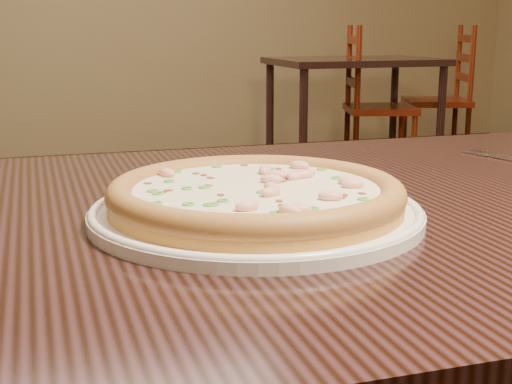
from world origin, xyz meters
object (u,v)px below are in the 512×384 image
object	(u,v)px
plate	(256,212)
chair_c	(372,108)
bg_table_right	(354,74)
pizza	(256,195)
hero_table	(339,281)
chair_d	(444,101)

from	to	relation	value
plate	chair_c	world-z (taller)	chair_c
bg_table_right	chair_c	distance (m)	0.25
pizza	bg_table_right	distance (m)	3.82
hero_table	plate	bearing A→B (deg)	-157.38
hero_table	plate	xyz separation A→B (m)	(-0.12, -0.05, 0.11)
hero_table	chair_d	world-z (taller)	chair_d
hero_table	bg_table_right	world-z (taller)	same
pizza	hero_table	bearing A→B (deg)	22.72
pizza	chair_d	size ratio (longest dim) A/B	0.33
chair_c	chair_d	xyz separation A→B (m)	(0.68, 0.25, 0.00)
chair_d	hero_table	bearing A→B (deg)	-123.78
plate	pizza	size ratio (longest dim) A/B	1.12
bg_table_right	chair_d	bearing A→B (deg)	16.51
hero_table	chair_c	xyz separation A→B (m)	(1.72, 3.35, -0.21)
pizza	chair_d	xyz separation A→B (m)	(2.53, 3.65, -0.34)
plate	bg_table_right	bearing A→B (deg)	63.26
plate	chair_d	bearing A→B (deg)	55.29
hero_table	plate	size ratio (longest dim) A/B	3.46
hero_table	chair_c	size ratio (longest dim) A/B	1.26
hero_table	bg_table_right	size ratio (longest dim) A/B	1.20
plate	pizza	world-z (taller)	pizza
plate	pizza	distance (m)	0.02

